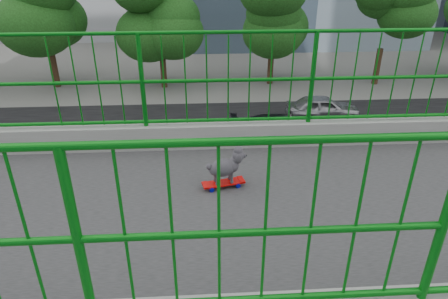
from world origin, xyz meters
name	(u,v)px	position (x,y,z in m)	size (l,w,h in m)	color
road	(231,170)	(-13.00, 0.00, 0.01)	(18.00, 90.00, 0.02)	black
railing	(344,187)	(0.00, 0.00, 7.21)	(3.00, 24.00, 1.42)	gray
street_trees	(232,20)	(-26.03, 1.06, 4.72)	(5.30, 60.40, 7.26)	black
skateboard	(223,183)	(-0.42, -1.12, 7.04)	(0.22, 0.46, 0.06)	red
poodle	(226,166)	(-0.42, -1.09, 7.25)	(0.23, 0.42, 0.36)	#2A272C
car_1	(270,202)	(-9.20, 1.19, 0.71)	(1.49, 4.28, 1.41)	black
car_2	(314,160)	(-12.40, 3.71, 0.71)	(2.35, 5.09, 1.41)	black
car_3	(281,131)	(-15.60, 2.83, 0.76)	(2.14, 5.27, 1.53)	black
car_4	(323,108)	(-18.80, 5.94, 0.74)	(1.75, 4.36, 1.48)	gray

